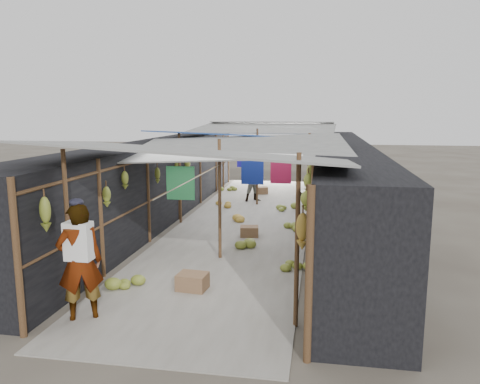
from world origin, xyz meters
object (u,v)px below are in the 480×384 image
Objects in this scene: black_basin at (306,194)px; shopper_blue at (255,180)px; vendor_elderly at (80,262)px; vendor_seated at (308,191)px; crate_near at (192,282)px.

shopper_blue reaches higher than black_basin.
vendor_elderly is 1.92× the size of vendor_seated.
vendor_seated reaches higher than black_basin.
crate_near is at bearing -15.88° from vendor_seated.
vendor_seated is at bearing -34.89° from shopper_blue.
vendor_seated is (0.11, -1.63, 0.39)m from black_basin.
vendor_elderly reaches higher than crate_near.
crate_near reaches higher than black_basin.
crate_near is at bearing -118.93° from shopper_blue.
black_basin is 0.59× the size of vendor_seated.
shopper_blue is (-0.06, 8.52, 0.61)m from crate_near.
shopper_blue is (-1.75, -1.45, 0.68)m from black_basin.
vendor_seated is at bearing -138.28° from vendor_elderly.
vendor_elderly is at bearing -21.64° from vendor_seated.
vendor_elderly is at bearing -126.78° from shopper_blue.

